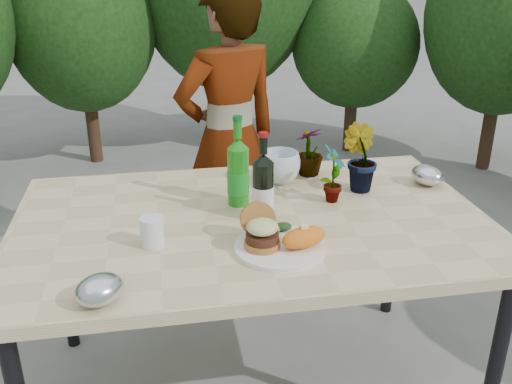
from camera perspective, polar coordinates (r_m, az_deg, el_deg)
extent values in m
cube|color=#D2BF8C|center=(1.95, -0.42, -3.14)|extent=(1.60, 1.00, 0.04)
cylinder|color=black|center=(2.06, 22.81, -15.89)|extent=(0.05, 0.05, 0.71)
cylinder|color=black|center=(2.51, -18.70, -7.74)|extent=(0.05, 0.05, 0.71)
cylinder|color=black|center=(2.67, 13.50, -5.10)|extent=(0.05, 0.05, 0.71)
cylinder|color=#382316|center=(4.75, -15.88, 5.43)|extent=(0.10, 0.10, 0.42)
ellipsoid|color=#244F1A|center=(4.57, -17.13, 16.07)|extent=(1.11, 1.11, 1.36)
cylinder|color=#382316|center=(4.94, -2.89, 7.46)|extent=(0.10, 0.10, 0.50)
cylinder|color=#382316|center=(4.90, 9.34, 6.31)|extent=(0.10, 0.10, 0.38)
ellipsoid|color=#244F1A|center=(4.75, 9.89, 14.36)|extent=(1.01, 1.01, 1.01)
cylinder|color=#382316|center=(4.76, 22.06, 4.76)|extent=(0.10, 0.10, 0.44)
ellipsoid|color=#244F1A|center=(4.58, 23.85, 15.83)|extent=(1.15, 1.15, 1.42)
cylinder|color=white|center=(1.74, 2.42, -5.56)|extent=(0.28, 0.28, 0.01)
cylinder|color=#B7722D|center=(1.72, 0.63, -5.20)|extent=(0.11, 0.11, 0.02)
cylinder|color=#472314|center=(1.71, 0.63, -4.54)|extent=(0.10, 0.10, 0.02)
ellipsoid|color=beige|center=(1.69, 0.64, -3.51)|extent=(0.10, 0.10, 0.04)
cylinder|color=#B7722D|center=(1.77, 0.18, -2.74)|extent=(0.11, 0.06, 0.11)
ellipsoid|color=orange|center=(1.72, 4.80, -4.54)|extent=(0.17, 0.12, 0.06)
ellipsoid|color=olive|center=(1.81, 1.81, -3.66)|extent=(0.04, 0.04, 0.02)
ellipsoid|color=#193814|center=(1.82, 2.71, -3.48)|extent=(0.06, 0.04, 0.03)
cylinder|color=black|center=(1.89, 0.72, 0.04)|extent=(0.07, 0.07, 0.20)
cylinder|color=white|center=(1.90, 0.71, -0.52)|extent=(0.07, 0.07, 0.08)
cone|color=black|center=(1.85, 0.74, 3.37)|extent=(0.07, 0.07, 0.03)
cylinder|color=black|center=(1.83, 0.74, 4.70)|extent=(0.03, 0.03, 0.06)
cylinder|color=maroon|center=(1.82, 0.75, 5.77)|extent=(0.03, 0.03, 0.01)
cylinder|color=#197F17|center=(2.00, -1.79, 1.55)|extent=(0.08, 0.08, 0.21)
cylinder|color=#198C26|center=(2.01, -1.79, 1.00)|extent=(0.08, 0.08, 0.08)
cone|color=#197F17|center=(1.96, -1.84, 4.88)|extent=(0.08, 0.08, 0.04)
cylinder|color=#197F17|center=(1.95, -1.86, 6.27)|extent=(0.03, 0.03, 0.06)
cylinder|color=#0C5919|center=(1.93, -1.87, 7.38)|extent=(0.03, 0.03, 0.02)
cylinder|color=silver|center=(1.77, -10.35, -3.95)|extent=(0.07, 0.07, 0.09)
imported|color=#1F581E|center=(2.04, 7.75, 1.80)|extent=(0.12, 0.14, 0.21)
imported|color=#22561D|center=(2.15, 10.30, 3.35)|extent=(0.17, 0.18, 0.25)
imported|color=#29591E|center=(2.28, 5.35, 4.07)|extent=(0.15, 0.15, 0.20)
imported|color=silver|center=(2.21, 2.42, 2.48)|extent=(0.20, 0.20, 0.12)
ellipsoid|color=#BABDC2|center=(1.53, -15.37, -9.40)|extent=(0.17, 0.16, 0.08)
ellipsoid|color=silver|center=(2.29, 16.75, 1.64)|extent=(0.15, 0.17, 0.08)
imported|color=#8C5846|center=(2.73, -2.73, 5.13)|extent=(0.64, 0.54, 1.49)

